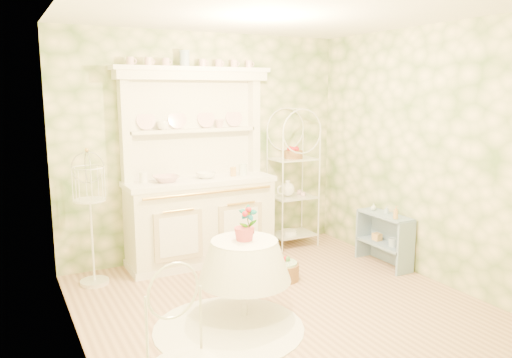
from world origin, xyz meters
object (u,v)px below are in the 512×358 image
side_shelf (384,241)px  cafe_chair (185,358)px  round_table (244,274)px  floor_basket (283,269)px  kitchen_dresser (200,167)px  bakers_rack (293,174)px  birdcage_stand (91,222)px

side_shelf → cafe_chair: bearing=-145.7°
round_table → floor_basket: bearing=37.6°
kitchen_dresser → round_table: bearing=-97.3°
round_table → floor_basket: (0.76, 0.59, -0.28)m
cafe_chair → floor_basket: bearing=33.6°
side_shelf → floor_basket: size_ratio=1.84×
bakers_rack → birdcage_stand: bakers_rack is taller
bakers_rack → cafe_chair: size_ratio=1.91×
kitchen_dresser → bakers_rack: size_ratio=1.20×
bakers_rack → round_table: (-1.51, -1.60, -0.56)m
cafe_chair → floor_basket: (1.79, 1.86, -0.38)m
kitchen_dresser → floor_basket: (0.56, -0.96, -1.02)m
side_shelf → birdcage_stand: (-3.11, 0.99, 0.38)m
kitchen_dresser → birdcage_stand: kitchen_dresser is taller
bakers_rack → floor_basket: bakers_rack is taller
side_shelf → round_table: bearing=-162.7°
floor_basket → round_table: bearing=-142.4°
round_table → bakers_rack: bearing=46.6°
cafe_chair → birdcage_stand: bearing=78.4°
bakers_rack → side_shelf: bakers_rack is taller
side_shelf → floor_basket: bearing=178.7°
kitchen_dresser → round_table: (-0.20, -1.55, -0.75)m
side_shelf → cafe_chair: 3.52m
bakers_rack → birdcage_stand: bearing=-175.0°
round_table → cafe_chair: 1.64m
side_shelf → birdcage_stand: bearing=167.6°
cafe_chair → kitchen_dresser: bearing=54.0°
bakers_rack → floor_basket: bearing=-125.3°
bakers_rack → kitchen_dresser: bearing=-176.8°
cafe_chair → birdcage_stand: (-0.04, 2.70, 0.18)m
kitchen_dresser → floor_basket: 1.51m
bakers_rack → round_table: bakers_rack is taller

